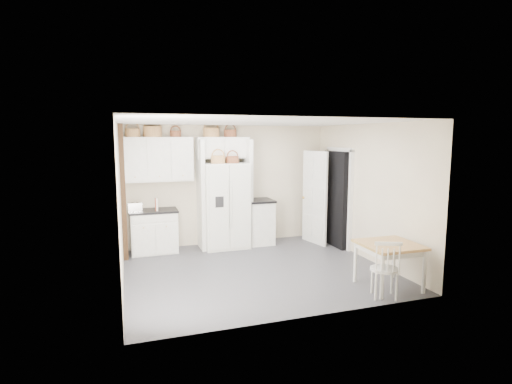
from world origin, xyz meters
name	(u,v)px	position (x,y,z in m)	size (l,w,h in m)	color
floor	(256,270)	(0.00, 0.00, 0.00)	(4.50, 4.50, 0.00)	#403F46
ceiling	(256,122)	(0.00, 0.00, 2.60)	(4.50, 4.50, 0.00)	white
wall_back	(228,185)	(0.00, 2.00, 1.30)	(4.50, 4.50, 0.00)	beige
wall_left	(120,205)	(-2.25, 0.00, 1.30)	(4.00, 4.00, 0.00)	beige
wall_right	(368,192)	(2.25, 0.00, 1.30)	(4.00, 4.00, 0.00)	beige
refrigerator	(225,205)	(-0.15, 1.65, 0.91)	(0.94, 0.75, 1.81)	white
base_cab_left	(154,232)	(-1.64, 1.70, 0.42)	(0.91, 0.58, 0.84)	silver
base_cab_right	(259,222)	(0.63, 1.70, 0.47)	(0.54, 0.64, 0.94)	silver
dining_table	(388,266)	(1.70, -1.45, 0.36)	(0.85, 0.85, 0.71)	#A98438
windsor_chair	(385,269)	(1.40, -1.75, 0.42)	(0.42, 0.38, 0.85)	silver
counter_left	(153,211)	(-1.64, 1.70, 0.86)	(0.95, 0.61, 0.04)	black
counter_right	(259,200)	(0.63, 1.70, 0.97)	(0.58, 0.69, 0.04)	black
toaster	(135,207)	(-1.99, 1.59, 0.97)	(0.27, 0.15, 0.19)	silver
cookbook_red	(156,205)	(-1.58, 1.62, 1.00)	(0.04, 0.16, 0.24)	#9A2810
cookbook_cream	(157,205)	(-1.57, 1.62, 1.00)	(0.04, 0.16, 0.24)	white
basket_upper_a	(133,133)	(-1.97, 1.83, 2.43)	(0.29, 0.29, 0.16)	brown
basket_upper_b	(153,132)	(-1.59, 1.83, 2.46)	(0.36, 0.36, 0.21)	brown
basket_upper_c	(176,134)	(-1.13, 1.83, 2.41)	(0.22, 0.22, 0.13)	brown
basket_bridge_a	(211,132)	(-0.39, 1.83, 2.45)	(0.34, 0.34, 0.19)	brown
basket_bridge_b	(230,133)	(0.02, 1.83, 2.43)	(0.27, 0.27, 0.15)	brown
basket_fridge_a	(218,159)	(-0.31, 1.55, 1.89)	(0.30, 0.30, 0.16)	brown
basket_fridge_b	(232,160)	(-0.01, 1.55, 1.88)	(0.27, 0.27, 0.14)	brown
upper_cabinet	(158,159)	(-1.50, 1.83, 1.90)	(1.40, 0.34, 0.90)	silver
bridge_cabinet	(223,148)	(-0.15, 1.83, 2.12)	(1.12, 0.34, 0.45)	silver
fridge_panel_left	(201,195)	(-0.66, 1.70, 1.15)	(0.08, 0.60, 2.30)	silver
fridge_panel_right	(247,193)	(0.36, 1.70, 1.15)	(0.08, 0.60, 2.30)	silver
trim_post	(123,193)	(-2.20, 1.35, 1.30)	(0.09, 0.09, 2.60)	black
doorway_void	(337,199)	(2.16, 1.00, 1.02)	(0.18, 0.85, 2.05)	black
door_slab	(315,198)	(1.80, 1.33, 1.02)	(0.80, 0.04, 2.05)	white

